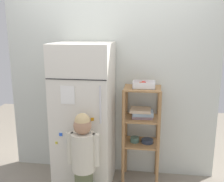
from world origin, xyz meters
The scene contains 5 objects.
kitchen_wall_back centered at (0.00, 0.36, 1.08)m, with size 2.56×0.03×2.15m, color silver.
refrigerator centered at (-0.25, 0.02, 0.83)m, with size 0.63×0.65×1.65m.
child_standing centered at (-0.16, -0.42, 0.61)m, with size 0.33×0.24×1.01m.
pantry_shelf_unit centered at (0.40, 0.15, 0.73)m, with size 0.43×0.36×1.16m.
fruit_bin centered at (0.40, 0.14, 1.19)m, with size 0.25×0.17×0.07m.
Camera 1 is at (0.47, -2.77, 1.81)m, focal length 42.59 mm.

